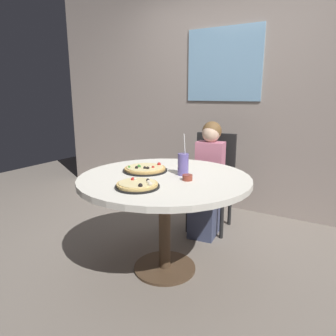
# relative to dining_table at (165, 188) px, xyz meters

# --- Properties ---
(ground_plane) EXTENTS (8.00, 8.00, 0.00)m
(ground_plane) POSITION_rel_dining_table_xyz_m (0.00, 0.00, -0.66)
(ground_plane) COLOR slate
(wall_with_window) EXTENTS (5.20, 0.14, 2.90)m
(wall_with_window) POSITION_rel_dining_table_xyz_m (-0.00, 1.60, 0.80)
(wall_with_window) COLOR #A8998E
(wall_with_window) RESTS_ON ground_plane
(dining_table) EXTENTS (1.25, 1.25, 0.75)m
(dining_table) POSITION_rel_dining_table_xyz_m (0.00, 0.00, 0.00)
(dining_table) COLOR silver
(dining_table) RESTS_ON ground_plane
(chair_wooden) EXTENTS (0.45, 0.45, 0.95)m
(chair_wooden) POSITION_rel_dining_table_xyz_m (-0.01, 0.96, -0.13)
(chair_wooden) COLOR black
(chair_wooden) RESTS_ON ground_plane
(diner_child) EXTENTS (0.29, 0.42, 1.08)m
(diner_child) POSITION_rel_dining_table_xyz_m (0.01, 0.77, -0.17)
(diner_child) COLOR #3F4766
(diner_child) RESTS_ON ground_plane
(pizza_veggie) EXTENTS (0.29, 0.29, 0.05)m
(pizza_veggie) POSITION_rel_dining_table_xyz_m (-0.00, -0.32, 0.11)
(pizza_veggie) COLOR black
(pizza_veggie) RESTS_ON dining_table
(pizza_cheese) EXTENTS (0.34, 0.34, 0.05)m
(pizza_cheese) POSITION_rel_dining_table_xyz_m (-0.21, 0.05, 0.11)
(pizza_cheese) COLOR black
(pizza_cheese) RESTS_ON dining_table
(soda_cup) EXTENTS (0.08, 0.08, 0.31)m
(soda_cup) POSITION_rel_dining_table_xyz_m (0.10, 0.10, 0.18)
(soda_cup) COLOR #6659A5
(soda_cup) RESTS_ON dining_table
(sauce_bowl) EXTENTS (0.07, 0.07, 0.04)m
(sauce_bowl) POSITION_rel_dining_table_xyz_m (0.19, -0.01, 0.11)
(sauce_bowl) COLOR brown
(sauce_bowl) RESTS_ON dining_table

